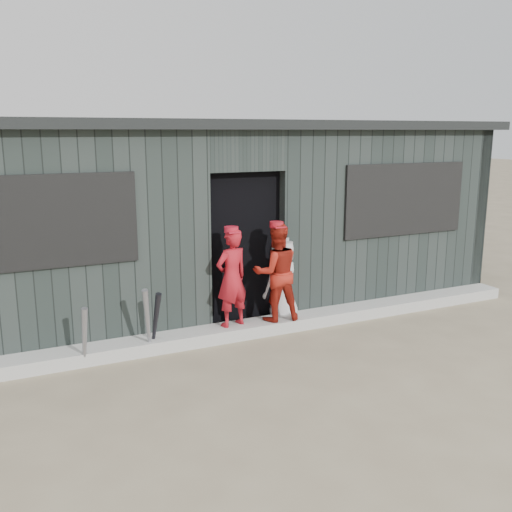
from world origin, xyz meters
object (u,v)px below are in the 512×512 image
bat_left (84,338)px  player_red_right (276,272)px  dugout (206,214)px  bat_mid (148,322)px  player_grey_back (283,281)px  bat_right (155,322)px  player_red_left (232,278)px

bat_left → player_red_right: (2.38, 0.20, 0.41)m
bat_left → dugout: (2.09, 1.89, 0.94)m
bat_left → bat_mid: bat_mid is taller
bat_left → player_grey_back: (2.61, 0.46, 0.21)m
player_red_right → bat_mid: bearing=13.7°
player_grey_back → player_red_right: bearing=36.0°
bat_mid → bat_right: bat_mid is taller
player_grey_back → player_red_left: bearing=3.8°
player_grey_back → bat_left: bearing=-2.0°
player_red_left → dugout: (0.31, 1.67, 0.54)m
bat_left → bat_mid: 0.69m
bat_right → player_grey_back: bearing=10.6°
player_grey_back → bat_right: bearing=-1.4°
player_red_left → bat_left: bearing=-7.5°
bat_mid → bat_left: bearing=-177.0°
bat_mid → player_red_right: (1.68, 0.16, 0.35)m
player_grey_back → dugout: bearing=-82.1°
bat_left → player_red_right: bearing=4.7°
bat_mid → bat_right: 0.15m
player_red_left → player_grey_back: (0.83, 0.23, -0.19)m
bat_mid → dugout: (1.40, 1.86, 0.88)m
player_grey_back → dugout: size_ratio=0.14×
bat_right → player_red_right: 1.63m
bat_left → player_red_right: player_red_right is taller
player_red_right → player_grey_back: player_red_right is taller
bat_right → player_red_left: (0.99, 0.11, 0.38)m
bat_right → dugout: size_ratio=0.09×
player_red_right → player_grey_back: size_ratio=1.09×
dugout → player_red_left: bearing=-100.4°
bat_right → bat_mid: bearing=-142.3°
bat_mid → player_red_left: 1.16m
bat_right → player_red_left: bearing=6.1°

